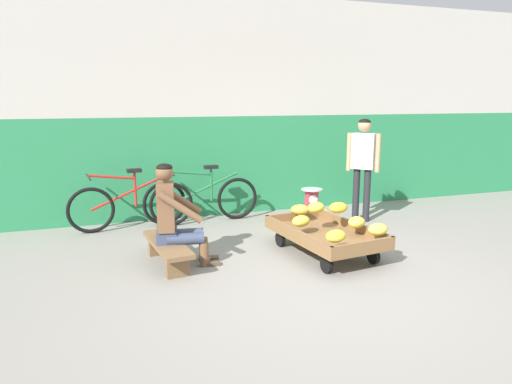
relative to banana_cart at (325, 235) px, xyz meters
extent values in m
plane|color=gray|center=(-0.39, -0.92, -0.24)|extent=(80.00, 80.00, 0.00)
cube|color=#287F4C|center=(-0.39, 2.41, 0.53)|extent=(16.00, 0.30, 1.55)
cube|color=#B7B2A8|center=(-0.39, 2.41, 2.21)|extent=(16.00, 0.30, 1.81)
cube|color=brown|center=(0.00, 0.00, -0.01)|extent=(1.02, 1.53, 0.05)
cube|color=brown|center=(-0.40, -0.05, 0.07)|extent=(0.22, 1.43, 0.10)
cube|color=brown|center=(0.40, 0.05, 0.07)|extent=(0.22, 1.43, 0.10)
cube|color=brown|center=(-0.09, 0.69, 0.07)|extent=(0.84, 0.15, 0.10)
cube|color=brown|center=(0.09, -0.69, 0.07)|extent=(0.84, 0.15, 0.10)
cylinder|color=black|center=(-0.38, 0.46, -0.15)|extent=(0.07, 0.18, 0.18)
cylinder|color=black|center=(0.25, 0.54, -0.15)|extent=(0.07, 0.18, 0.18)
cylinder|color=black|center=(-0.25, -0.54, -0.15)|extent=(0.07, 0.18, 0.18)
cylinder|color=black|center=(0.38, -0.46, -0.15)|extent=(0.07, 0.18, 0.18)
ellipsoid|color=gold|center=(-0.20, -0.62, 0.18)|extent=(0.29, 0.25, 0.13)
ellipsoid|color=gold|center=(-0.07, 0.56, 0.18)|extent=(0.28, 0.24, 0.13)
ellipsoid|color=gold|center=(-0.29, 0.05, 0.18)|extent=(0.29, 0.27, 0.13)
ellipsoid|color=yellow|center=(0.36, -0.55, 0.18)|extent=(0.28, 0.24, 0.13)
ellipsoid|color=yellow|center=(0.30, -0.21, 0.18)|extent=(0.30, 0.29, 0.13)
ellipsoid|color=gold|center=(0.18, 0.02, 0.31)|extent=(0.27, 0.23, 0.13)
ellipsoid|color=gold|center=(-0.07, 0.10, 0.32)|extent=(0.30, 0.28, 0.13)
cube|color=brown|center=(-1.81, 0.25, 0.00)|extent=(0.43, 1.13, 0.05)
cube|color=brown|center=(-1.85, 0.63, -0.13)|extent=(0.25, 0.11, 0.22)
cube|color=brown|center=(-1.76, -0.14, -0.13)|extent=(0.25, 0.11, 0.22)
cylinder|color=brown|center=(-1.40, 0.27, -0.11)|extent=(0.10, 0.10, 0.27)
cube|color=#4C3D2D|center=(-1.34, 0.26, -0.22)|extent=(0.23, 0.13, 0.04)
cylinder|color=#38425B|center=(-1.59, 0.30, 0.08)|extent=(0.42, 0.20, 0.13)
cylinder|color=brown|center=(-1.43, 0.09, -0.11)|extent=(0.10, 0.10, 0.27)
cube|color=#4C3D2D|center=(-1.37, 0.08, -0.22)|extent=(0.23, 0.13, 0.04)
cylinder|color=#38425B|center=(-1.63, 0.12, 0.08)|extent=(0.42, 0.20, 0.13)
cube|color=#38425B|center=(-1.81, 0.25, 0.10)|extent=(0.26, 0.31, 0.14)
cube|color=brown|center=(-1.81, 0.25, 0.43)|extent=(0.23, 0.35, 0.52)
cylinder|color=brown|center=(-1.62, 0.42, 0.46)|extent=(0.48, 0.15, 0.36)
cylinder|color=brown|center=(-1.68, 0.02, 0.46)|extent=(0.48, 0.15, 0.36)
sphere|color=brown|center=(-1.81, 0.25, 0.80)|extent=(0.19, 0.19, 0.19)
ellipsoid|color=black|center=(-1.81, 0.25, 0.86)|extent=(0.17, 0.17, 0.09)
cube|color=gold|center=(0.30, 0.99, -0.09)|extent=(0.36, 0.28, 0.30)
cylinder|color=#28282D|center=(0.30, 0.99, 0.07)|extent=(0.20, 0.20, 0.03)
cube|color=#C6384C|center=(0.30, 0.99, 0.21)|extent=(0.16, 0.10, 0.24)
cylinder|color=white|center=(0.30, 0.94, 0.21)|extent=(0.13, 0.01, 0.13)
cylinder|color=#B2B5BA|center=(0.30, 0.99, 0.34)|extent=(0.30, 0.30, 0.01)
torus|color=black|center=(-2.61, 1.84, 0.08)|extent=(0.64, 0.12, 0.64)
torus|color=black|center=(-1.60, 1.95, 0.08)|extent=(0.64, 0.12, 0.64)
cylinder|color=#AD231E|center=(-2.10, 1.90, 0.28)|extent=(1.03, 0.15, 0.43)
cylinder|color=#AD231E|center=(-2.00, 1.91, 0.32)|extent=(0.04, 0.04, 0.48)
cylinder|color=#AD231E|center=(-2.31, 1.88, 0.52)|extent=(0.61, 0.10, 0.12)
cube|color=black|center=(-2.00, 1.91, 0.59)|extent=(0.21, 0.12, 0.05)
cylinder|color=black|center=(-2.61, 1.84, 0.54)|extent=(0.08, 0.48, 0.03)
torus|color=black|center=(-1.51, 1.85, 0.08)|extent=(0.64, 0.10, 0.64)
torus|color=black|center=(-0.50, 1.92, 0.08)|extent=(0.64, 0.10, 0.64)
cylinder|color=#236B3D|center=(-1.01, 1.89, 0.28)|extent=(1.03, 0.11, 0.43)
cylinder|color=#236B3D|center=(-0.91, 1.89, 0.32)|extent=(0.04, 0.04, 0.48)
cylinder|color=#236B3D|center=(-1.21, 1.87, 0.52)|extent=(0.62, 0.08, 0.12)
cube|color=black|center=(-0.91, 1.89, 0.59)|extent=(0.21, 0.11, 0.05)
cylinder|color=black|center=(-1.51, 1.85, 0.54)|extent=(0.06, 0.48, 0.03)
cylinder|color=#232328|center=(1.29, 1.16, 0.16)|extent=(0.10, 0.10, 0.80)
cylinder|color=#232328|center=(1.17, 1.27, 0.16)|extent=(0.10, 0.10, 0.80)
cube|color=silver|center=(1.23, 1.21, 0.82)|extent=(0.37, 0.36, 0.52)
cylinder|color=tan|center=(1.39, 1.07, 0.80)|extent=(0.07, 0.07, 0.56)
cylinder|color=tan|center=(1.08, 1.36, 0.80)|extent=(0.07, 0.07, 0.56)
sphere|color=tan|center=(1.23, 1.21, 1.19)|extent=(0.19, 0.19, 0.19)
ellipsoid|color=black|center=(1.23, 1.21, 1.25)|extent=(0.17, 0.17, 0.09)
camera|label=1|loc=(-2.46, -4.69, 1.58)|focal=32.45mm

